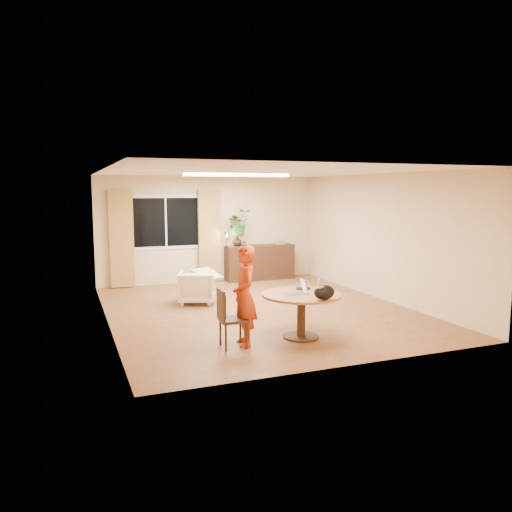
{
  "coord_description": "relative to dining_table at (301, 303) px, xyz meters",
  "views": [
    {
      "loc": [
        -3.4,
        -8.62,
        2.27
      ],
      "look_at": [
        -0.13,
        -0.2,
        1.07
      ],
      "focal_mm": 35.0,
      "sensor_mm": 36.0,
      "label": 1
    }
  ],
  "objects": [
    {
      "name": "floor",
      "position": [
        0.04,
        1.9,
        -0.54
      ],
      "size": [
        6.5,
        6.5,
        0.0
      ],
      "primitive_type": "plane",
      "color": "brown",
      "rests_on": "ground"
    },
    {
      "name": "ceiling",
      "position": [
        0.04,
        1.9,
        2.06
      ],
      "size": [
        6.5,
        6.5,
        0.0
      ],
      "primitive_type": "plane",
      "rotation": [
        3.14,
        0.0,
        0.0
      ],
      "color": "white",
      "rests_on": "wall_back"
    },
    {
      "name": "wall_back",
      "position": [
        0.04,
        5.15,
        0.76
      ],
      "size": [
        5.5,
        0.0,
        5.5
      ],
      "primitive_type": "plane",
      "rotation": [
        1.57,
        0.0,
        0.0
      ],
      "color": "tan",
      "rests_on": "floor"
    },
    {
      "name": "wall_left",
      "position": [
        -2.71,
        1.9,
        0.76
      ],
      "size": [
        0.0,
        6.5,
        6.5
      ],
      "primitive_type": "plane",
      "rotation": [
        1.57,
        0.0,
        1.57
      ],
      "color": "tan",
      "rests_on": "floor"
    },
    {
      "name": "wall_right",
      "position": [
        2.79,
        1.9,
        0.76
      ],
      "size": [
        0.0,
        6.5,
        6.5
      ],
      "primitive_type": "plane",
      "rotation": [
        1.57,
        0.0,
        -1.57
      ],
      "color": "tan",
      "rests_on": "floor"
    },
    {
      "name": "window",
      "position": [
        -1.06,
        5.13,
        0.96
      ],
      "size": [
        1.7,
        0.03,
        1.3
      ],
      "color": "white",
      "rests_on": "wall_back"
    },
    {
      "name": "curtain_left",
      "position": [
        -2.11,
        5.05,
        0.6
      ],
      "size": [
        0.55,
        0.08,
        2.25
      ],
      "primitive_type": "cube",
      "color": "olive",
      "rests_on": "wall_back"
    },
    {
      "name": "curtain_right",
      "position": [
        -0.01,
        5.05,
        0.6
      ],
      "size": [
        0.55,
        0.08,
        2.25
      ],
      "primitive_type": "cube",
      "color": "olive",
      "rests_on": "wall_back"
    },
    {
      "name": "ceiling_panel",
      "position": [
        0.04,
        3.1,
        2.02
      ],
      "size": [
        2.2,
        0.35,
        0.05
      ],
      "primitive_type": "cube",
      "color": "white",
      "rests_on": "ceiling"
    },
    {
      "name": "dining_table",
      "position": [
        0.0,
        0.0,
        0.0
      ],
      "size": [
        1.21,
        1.21,
        0.69
      ],
      "color": "brown",
      "rests_on": "floor"
    },
    {
      "name": "dining_chair",
      "position": [
        -1.13,
        -0.07,
        -0.11
      ],
      "size": [
        0.43,
        0.4,
        0.87
      ],
      "primitive_type": null,
      "rotation": [
        0.0,
        0.0,
        -0.04
      ],
      "color": "black",
      "rests_on": "floor"
    },
    {
      "name": "child",
      "position": [
        -0.94,
        -0.03,
        0.19
      ],
      "size": [
        0.57,
        0.4,
        1.47
      ],
      "primitive_type": "imported",
      "rotation": [
        0.0,
        0.0,
        -1.66
      ],
      "color": "red",
      "rests_on": "floor"
    },
    {
      "name": "laptop",
      "position": [
        -0.1,
        0.02,
        0.26
      ],
      "size": [
        0.36,
        0.27,
        0.22
      ],
      "primitive_type": null,
      "rotation": [
        0.0,
        0.0,
        -0.13
      ],
      "color": "#B7B7BC",
      "rests_on": "dining_table"
    },
    {
      "name": "tumbler",
      "position": [
        0.1,
        0.31,
        0.21
      ],
      "size": [
        0.1,
        0.1,
        0.12
      ],
      "primitive_type": null,
      "rotation": [
        0.0,
        0.0,
        0.2
      ],
      "color": "white",
      "rests_on": "dining_table"
    },
    {
      "name": "wine_glass",
      "position": [
        0.37,
        0.15,
        0.25
      ],
      "size": [
        0.07,
        0.07,
        0.2
      ],
      "primitive_type": null,
      "rotation": [
        0.0,
        0.0,
        -0.08
      ],
      "color": "white",
      "rests_on": "dining_table"
    },
    {
      "name": "pot_lid",
      "position": [
        0.2,
        0.33,
        0.17
      ],
      "size": [
        0.27,
        0.27,
        0.04
      ],
      "primitive_type": null,
      "rotation": [
        0.0,
        0.0,
        0.19
      ],
      "color": "white",
      "rests_on": "dining_table"
    },
    {
      "name": "handbag",
      "position": [
        0.12,
        -0.5,
        0.26
      ],
      "size": [
        0.37,
        0.29,
        0.22
      ],
      "primitive_type": null,
      "rotation": [
        0.0,
        0.0,
        -0.34
      ],
      "color": "black",
      "rests_on": "dining_table"
    },
    {
      "name": "armchair",
      "position": [
        -0.9,
        2.89,
        -0.22
      ],
      "size": [
        0.89,
        0.9,
        0.65
      ],
      "primitive_type": "imported",
      "rotation": [
        0.0,
        0.0,
        2.8
      ],
      "color": "beige",
      "rests_on": "floor"
    },
    {
      "name": "throw",
      "position": [
        -0.69,
        2.88,
        0.12
      ],
      "size": [
        0.62,
        0.68,
        0.03
      ],
      "primitive_type": null,
      "rotation": [
        0.0,
        0.0,
        0.37
      ],
      "color": "beige",
      "rests_on": "armchair"
    },
    {
      "name": "sideboard",
      "position": [
        1.26,
        4.91,
        -0.1
      ],
      "size": [
        1.76,
        0.43,
        0.88
      ],
      "primitive_type": "cube",
      "color": "black",
      "rests_on": "floor"
    },
    {
      "name": "vase",
      "position": [
        0.66,
        4.91,
        0.46
      ],
      "size": [
        0.24,
        0.24,
        0.25
      ],
      "primitive_type": "imported",
      "rotation": [
        0.0,
        0.0,
        0.02
      ],
      "color": "black",
      "rests_on": "sideboard"
    },
    {
      "name": "bouquet",
      "position": [
        0.69,
        4.91,
        0.91
      ],
      "size": [
        0.64,
        0.57,
        0.66
      ],
      "primitive_type": "imported",
      "rotation": [
        0.0,
        0.0,
        0.1
      ],
      "color": "#256426",
      "rests_on": "vase"
    },
    {
      "name": "book_stack",
      "position": [
        1.82,
        4.91,
        0.38
      ],
      "size": [
        0.25,
        0.21,
        0.09
      ],
      "primitive_type": null,
      "rotation": [
        0.0,
        0.0,
        0.27
      ],
      "color": "#996C4E",
      "rests_on": "sideboard"
    },
    {
      "name": "desk_lamp",
      "position": [
        0.37,
        4.86,
        0.52
      ],
      "size": [
        0.18,
        0.18,
        0.37
      ],
      "primitive_type": null,
      "rotation": [
        0.0,
        0.0,
        0.23
      ],
      "color": "black",
      "rests_on": "sideboard"
    }
  ]
}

